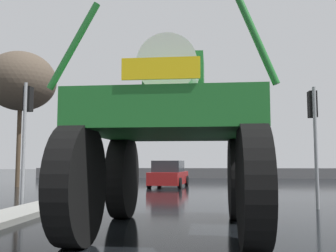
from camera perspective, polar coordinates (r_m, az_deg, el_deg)
ground_plane at (r=20.10m, az=1.39°, el=-9.37°), size 120.00×120.00×0.00m
median_island at (r=10.92m, az=-21.90°, el=-12.01°), size 1.21×7.53×0.15m
oversize_sprayer at (r=8.34m, az=0.74°, el=-1.20°), size 3.94×5.68×4.28m
sedan_ahead at (r=22.88m, az=0.11°, el=-7.08°), size 2.21×4.25×1.52m
traffic_signal_near_left at (r=13.95m, az=-19.85°, el=1.39°), size 0.24×0.54×4.07m
traffic_signal_near_right at (r=13.12m, az=20.40°, el=0.84°), size 0.24×0.54×3.77m
bare_tree_left at (r=25.01m, az=-20.63°, el=6.08°), size 4.13×4.13×7.99m
roadside_barrier at (r=35.77m, az=2.98°, el=-6.86°), size 28.49×0.24×0.90m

